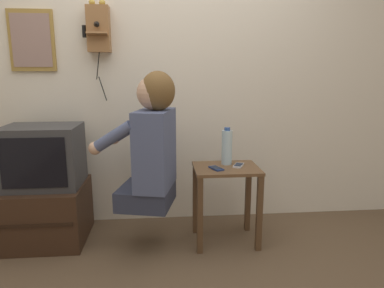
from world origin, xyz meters
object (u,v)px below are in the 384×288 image
person (152,143)px  television (43,156)px  cell_phone_spare (239,165)px  wall_phone_antique (98,29)px  cell_phone_held (216,168)px  water_bottle (227,147)px  framed_picture (32,41)px

person → television: (-0.81, 0.22, -0.13)m
cell_phone_spare → wall_phone_antique: bearing=-175.0°
television → cell_phone_spare: (1.44, -0.13, -0.07)m
wall_phone_antique → cell_phone_held: 1.40m
water_bottle → framed_picture: bearing=166.0°
cell_phone_held → cell_phone_spare: 0.19m
television → wall_phone_antique: size_ratio=0.71×
framed_picture → water_bottle: 1.71m
person → water_bottle: 0.58m
person → framed_picture: (-0.92, 0.52, 0.72)m
cell_phone_spare → television: bearing=-159.5°
person → wall_phone_antique: wall_phone_antique is taller
person → television: bearing=88.4°
television → cell_phone_held: bearing=-8.8°
person → cell_phone_held: size_ratio=6.87×
water_bottle → television: bearing=177.3°
framed_picture → cell_phone_spare: (1.55, -0.43, -0.92)m
framed_picture → water_bottle: (1.48, -0.37, -0.79)m
framed_picture → wall_phone_antique: bearing=-4.9°
cell_phone_held → water_bottle: size_ratio=0.49×
cell_phone_held → cell_phone_spare: size_ratio=1.00×
person → framed_picture: size_ratio=2.04×
cell_phone_held → water_bottle: (0.10, 0.13, 0.13)m
cell_phone_spare → water_bottle: 0.16m
framed_picture → cell_phone_spare: framed_picture is taller
water_bottle → person: bearing=-164.7°
television → cell_phone_held: (1.26, -0.19, -0.07)m
television → water_bottle: television is taller
television → framed_picture: 0.91m
water_bottle → wall_phone_antique: bearing=161.3°
person → wall_phone_antique: (-0.40, 0.48, 0.81)m
cell_phone_held → framed_picture: bearing=137.1°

